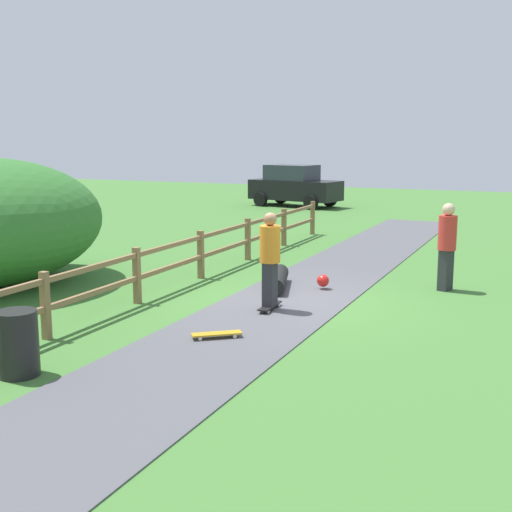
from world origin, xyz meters
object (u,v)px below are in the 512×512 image
object	(u,v)px
skater_riding	(270,256)
skater_fallen	(281,280)
bystander_red	(447,242)
skateboard_loose	(217,334)
parked_car_black	(294,186)
trash_bin	(18,343)

from	to	relation	value
skater_riding	skater_fallen	bearing A→B (deg)	105.05
bystander_red	skateboard_loose	bearing A→B (deg)	-118.93
skater_fallen	bystander_red	size ratio (longest dim) A/B	0.92
skater_riding	parked_car_black	distance (m)	19.16
trash_bin	parked_car_black	xyz separation A→B (m)	(-4.60, 22.63, 0.51)
skateboard_loose	skater_riding	bearing A→B (deg)	87.75
skater_riding	parked_car_black	xyz separation A→B (m)	(-6.37, 18.07, -0.08)
bystander_red	trash_bin	bearing A→B (deg)	-120.48
parked_car_black	skater_fallen	bearing A→B (deg)	-70.12
skater_riding	skater_fallen	xyz separation A→B (m)	(-0.47, 1.77, -0.84)
bystander_red	parked_car_black	distance (m)	17.54
trash_bin	skateboard_loose	world-z (taller)	trash_bin
skater_riding	bystander_red	size ratio (longest dim) A/B	0.99
skateboard_loose	parked_car_black	distance (m)	21.05
skater_fallen	trash_bin	bearing A→B (deg)	-101.55
trash_bin	parked_car_black	bearing A→B (deg)	101.49
skateboard_loose	bystander_red	world-z (taller)	bystander_red
skateboard_loose	parked_car_black	world-z (taller)	parked_car_black
skater_riding	parked_car_black	bearing A→B (deg)	109.42
skater_riding	bystander_red	world-z (taller)	bystander_red
skater_riding	parked_car_black	size ratio (longest dim) A/B	0.41
trash_bin	skateboard_loose	size ratio (longest dim) A/B	1.19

